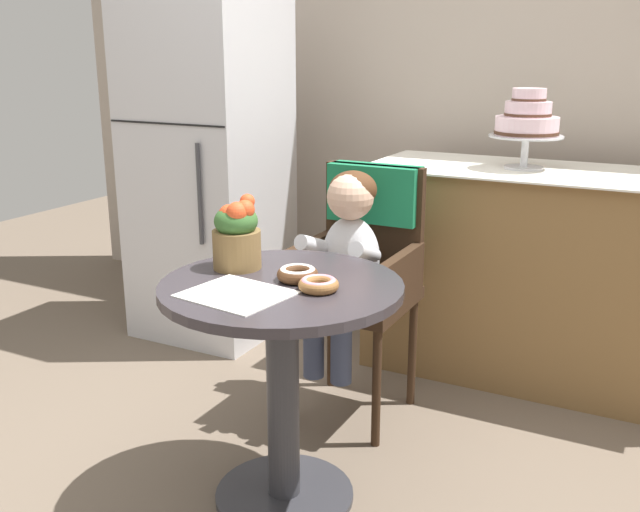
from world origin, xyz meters
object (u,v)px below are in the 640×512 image
object	(u,v)px
tiered_cake_stand	(527,121)
cafe_table	(282,350)
donut_mid	(298,273)
seated_child	(347,250)
flower_vase	(237,232)
donut_front	(319,284)
wicker_chair	(364,250)
refrigerator	(208,163)

from	to	relation	value
tiered_cake_stand	cafe_table	bearing A→B (deg)	-107.28
cafe_table	donut_mid	xyz separation A→B (m)	(0.03, 0.04, 0.23)
donut_mid	seated_child	bearing A→B (deg)	98.85
cafe_table	flower_vase	xyz separation A→B (m)	(-0.20, 0.07, 0.33)
donut_front	flower_vase	bearing A→B (deg)	166.32
wicker_chair	flower_vase	bearing A→B (deg)	-104.00
cafe_table	wicker_chair	bearing A→B (deg)	93.77
donut_front	flower_vase	distance (m)	0.35
cafe_table	refrigerator	size ratio (longest dim) A/B	0.42
flower_vase	refrigerator	world-z (taller)	refrigerator
wicker_chair	flower_vase	world-z (taller)	wicker_chair
wicker_chair	donut_front	bearing A→B (deg)	-76.71
cafe_table	flower_vase	distance (m)	0.39
donut_mid	flower_vase	bearing A→B (deg)	173.51
flower_vase	refrigerator	size ratio (longest dim) A/B	0.14
seated_child	flower_vase	size ratio (longest dim) A/B	3.15
cafe_table	donut_front	xyz separation A→B (m)	(0.13, -0.01, 0.23)
wicker_chair	donut_mid	distance (m)	0.67
wicker_chair	donut_mid	bearing A→B (deg)	-83.81
wicker_chair	donut_front	xyz separation A→B (m)	(0.18, -0.71, 0.10)
seated_child	cafe_table	bearing A→B (deg)	-85.15
donut_front	flower_vase	world-z (taller)	flower_vase
tiered_cake_stand	refrigerator	bearing A→B (deg)	-172.17
seated_child	donut_mid	distance (m)	0.51
flower_vase	refrigerator	distance (m)	1.34
seated_child	flower_vase	world-z (taller)	seated_child
flower_vase	tiered_cake_stand	size ratio (longest dim) A/B	0.71
seated_child	refrigerator	bearing A→B (deg)	151.02
cafe_table	donut_mid	world-z (taller)	donut_mid
cafe_table	seated_child	xyz separation A→B (m)	(-0.05, 0.54, 0.17)
donut_mid	donut_front	bearing A→B (deg)	-28.70
donut_front	flower_vase	size ratio (longest dim) A/B	0.50
cafe_table	tiered_cake_stand	xyz separation A→B (m)	(0.40, 1.30, 0.59)
wicker_chair	donut_front	size ratio (longest dim) A/B	8.23
refrigerator	tiered_cake_stand	bearing A→B (deg)	7.83
cafe_table	tiered_cake_stand	bearing A→B (deg)	72.72
cafe_table	donut_front	size ratio (longest dim) A/B	6.21
wicker_chair	refrigerator	size ratio (longest dim) A/B	0.56
tiered_cake_stand	refrigerator	xyz separation A→B (m)	(-1.45, -0.20, -0.24)
seated_child	refrigerator	size ratio (longest dim) A/B	0.43
seated_child	tiered_cake_stand	world-z (taller)	tiered_cake_stand
seated_child	donut_front	world-z (taller)	seated_child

